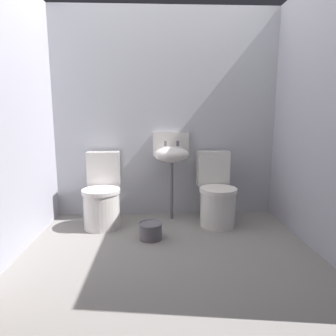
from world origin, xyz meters
name	(u,v)px	position (x,y,z in m)	size (l,w,h in m)	color
ground_plane	(169,255)	(0.00, 0.00, -0.04)	(2.97, 2.47, 0.08)	gray
wall_back	(165,115)	(0.00, 1.08, 1.19)	(2.97, 0.10, 2.38)	#A8AAB2
wall_left	(9,114)	(-1.34, 0.10, 1.19)	(0.10, 2.27, 2.38)	#A9A8B6
wall_right	(322,114)	(1.34, 0.10, 1.19)	(0.10, 2.27, 2.38)	#A7A7B3
toilet_left	(102,196)	(-0.70, 0.68, 0.32)	(0.42, 0.61, 0.78)	silver
toilet_right	(216,195)	(0.55, 0.68, 0.32)	(0.41, 0.60, 0.78)	silver
sink	(172,154)	(0.07, 0.87, 0.75)	(0.42, 0.35, 0.99)	#5E5960
bucket	(151,230)	(-0.17, 0.27, 0.09)	(0.24, 0.24, 0.16)	#5E5960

